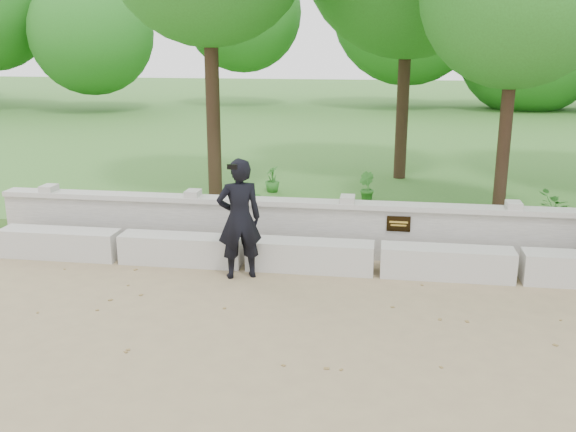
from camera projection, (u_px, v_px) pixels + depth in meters
name	position (u px, v px, depth m)	size (l,w,h in m)	color
ground	(373.00, 328.00, 7.70)	(80.00, 80.00, 0.00)	#8F7D57
lawn	(384.00, 142.00, 21.01)	(40.00, 22.00, 0.25)	#38722A
concrete_bench	(377.00, 259.00, 9.45)	(11.90, 0.45, 0.45)	beige
parapet_wall	(379.00, 230.00, 10.06)	(12.50, 0.35, 0.90)	beige
man_main	(239.00, 219.00, 9.15)	(0.75, 0.70, 1.76)	black
shrub_a	(254.00, 208.00, 11.01)	(0.32, 0.22, 0.61)	#2E7026
shrub_b	(366.00, 188.00, 12.53)	(0.34, 0.27, 0.61)	#2E7026
shrub_c	(555.00, 210.00, 10.87)	(0.57, 0.50, 0.64)	#2E7026
shrub_d	(272.00, 179.00, 13.46)	(0.31, 0.28, 0.55)	#2E7026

